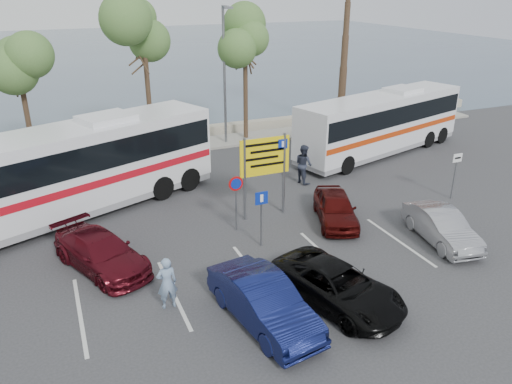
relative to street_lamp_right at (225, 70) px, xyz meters
name	(u,v)px	position (x,y,z in m)	size (l,w,h in m)	color
ground	(275,254)	(-3.00, -13.52, -4.60)	(120.00, 120.00, 0.00)	#323234
kerb_strip	(178,147)	(-3.00, 0.48, -4.52)	(44.00, 2.40, 0.15)	gray
seawall	(169,135)	(-3.00, 2.48, -4.30)	(48.00, 0.80, 0.60)	#A9A187
sea	(93,55)	(-3.00, 46.48, -4.59)	(140.00, 140.00, 0.00)	#405167
tree_left	(16,54)	(-11.00, 0.48, 1.41)	(3.20, 3.20, 7.20)	#382619
tree_mid	(143,35)	(-4.50, 0.48, 2.06)	(3.20, 3.20, 8.00)	#382619
tree_right	(245,40)	(1.50, 0.48, 1.57)	(3.20, 3.20, 7.40)	#382619
street_lamp_right	(225,70)	(0.00, 0.00, 0.00)	(0.45, 1.15, 8.01)	slate
direction_sign	(265,163)	(-2.00, -10.32, -2.17)	(2.20, 0.12, 3.60)	slate
sign_no_stop	(236,195)	(-3.60, -11.13, -3.02)	(0.60, 0.08, 2.35)	slate
sign_parking	(261,211)	(-3.20, -12.73, -3.13)	(0.50, 0.07, 2.25)	slate
sign_taxi	(455,170)	(6.80, -12.03, -3.18)	(0.50, 0.07, 2.20)	slate
lane_markings	(257,274)	(-4.14, -14.52, -4.60)	(12.02, 4.20, 0.01)	silver
coach_bus_left	(70,174)	(-9.50, -7.02, -2.71)	(13.15, 7.48, 4.07)	white
coach_bus_right	(381,125)	(7.67, -5.13, -2.90)	(11.98, 5.60, 3.66)	white
car_blue	(264,302)	(-5.00, -17.02, -3.88)	(1.52, 4.37, 1.44)	#10174B
car_maroon	(101,252)	(-9.00, -12.02, -3.96)	(1.79, 4.40, 1.28)	#510D17
car_red	(336,208)	(0.50, -12.02, -3.96)	(1.52, 3.78, 1.29)	#430A09
suv_black	(337,286)	(-2.50, -17.02, -3.97)	(2.08, 4.51, 1.25)	black
car_silver_b	(442,227)	(3.35, -15.12, -3.96)	(1.35, 3.86, 1.27)	gray
pedestrian_near	(167,283)	(-7.41, -15.17, -3.73)	(0.63, 0.41, 1.73)	#7C95B4
pedestrian_far	(304,164)	(1.37, -7.55, -3.61)	(0.96, 0.75, 1.98)	#2D3244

